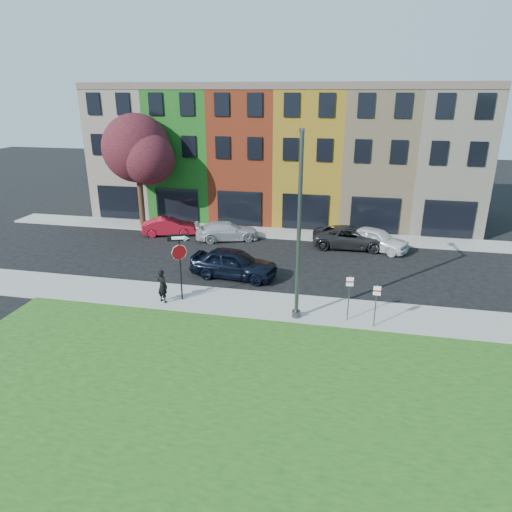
% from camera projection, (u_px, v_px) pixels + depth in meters
% --- Properties ---
extents(ground, '(120.00, 120.00, 0.00)m').
position_uv_depth(ground, '(264.00, 339.00, 19.35)').
color(ground, black).
rests_on(ground, ground).
extents(sidewalk_near, '(40.00, 3.00, 0.12)m').
position_uv_depth(sidewalk_near, '(317.00, 310.00, 21.70)').
color(sidewalk_near, gray).
rests_on(sidewalk_near, ground).
extents(sidewalk_far, '(40.00, 2.40, 0.12)m').
position_uv_depth(sidewalk_far, '(262.00, 232.00, 33.71)').
color(sidewalk_far, gray).
rests_on(sidewalk_far, ground).
extents(rowhouse_block, '(30.00, 10.12, 10.00)m').
position_uv_depth(rowhouse_block, '(283.00, 154.00, 37.62)').
color(rowhouse_block, beige).
rests_on(rowhouse_block, ground).
extents(stop_sign, '(1.01, 0.37, 3.40)m').
position_uv_depth(stop_sign, '(179.00, 254.00, 21.88)').
color(stop_sign, black).
rests_on(stop_sign, sidewalk_near).
extents(man, '(0.92, 0.87, 1.69)m').
position_uv_depth(man, '(162.00, 286.00, 22.18)').
color(man, black).
rests_on(man, sidewalk_near).
extents(sedan_near, '(2.91, 5.25, 1.66)m').
position_uv_depth(sedan_near, '(234.00, 263.00, 25.50)').
color(sedan_near, black).
rests_on(sedan_near, ground).
extents(parked_car_red, '(3.57, 4.63, 1.27)m').
position_uv_depth(parked_car_red, '(169.00, 226.00, 33.09)').
color(parked_car_red, maroon).
rests_on(parked_car_red, ground).
extents(parked_car_silver, '(4.80, 5.64, 1.28)m').
position_uv_depth(parked_car_silver, '(227.00, 231.00, 32.00)').
color(parked_car_silver, '#B3B3B8').
rests_on(parked_car_silver, ground).
extents(parked_car_dark, '(2.65, 5.24, 1.42)m').
position_uv_depth(parked_car_dark, '(351.00, 237.00, 30.39)').
color(parked_car_dark, black).
rests_on(parked_car_dark, ground).
extents(parked_car_white, '(4.98, 5.63, 1.47)m').
position_uv_depth(parked_car_white, '(376.00, 239.00, 29.96)').
color(parked_car_white, silver).
rests_on(parked_car_white, ground).
extents(street_lamp, '(0.60, 2.57, 8.30)m').
position_uv_depth(street_lamp, '(299.00, 228.00, 19.74)').
color(street_lamp, '#414346').
rests_on(street_lamp, sidewalk_near).
extents(parking_sign_a, '(0.32, 0.10, 2.19)m').
position_uv_depth(parking_sign_a, '(349.00, 292.00, 20.22)').
color(parking_sign_a, '#414346').
rests_on(parking_sign_a, sidewalk_near).
extents(parking_sign_b, '(0.32, 0.08, 1.98)m').
position_uv_depth(parking_sign_b, '(376.00, 300.00, 19.73)').
color(parking_sign_b, '#414346').
rests_on(parking_sign_b, sidewalk_near).
extents(tree_purple, '(5.98, 5.23, 8.32)m').
position_uv_depth(tree_purple, '(138.00, 150.00, 33.43)').
color(tree_purple, black).
rests_on(tree_purple, sidewalk_far).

